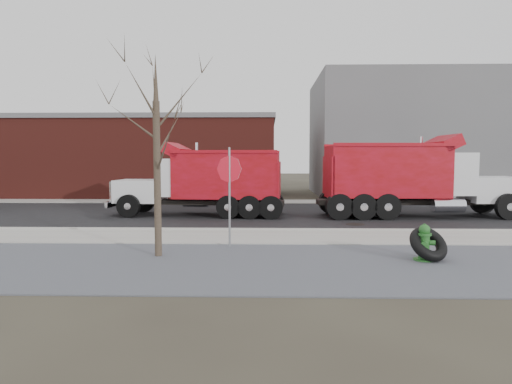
{
  "coord_description": "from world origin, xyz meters",
  "views": [
    {
      "loc": [
        -0.36,
        -14.21,
        2.58
      ],
      "look_at": [
        -0.77,
        1.3,
        1.4
      ],
      "focal_mm": 32.0,
      "sensor_mm": 36.0,
      "label": 1
    }
  ],
  "objects_px": {
    "truck_tire": "(428,244)",
    "dump_truck_red_b": "(207,179)",
    "fire_hydrant": "(424,244)",
    "stop_sign": "(229,180)",
    "dump_truck_red_a": "(411,176)"
  },
  "relations": [
    {
      "from": "fire_hydrant",
      "to": "dump_truck_red_a",
      "type": "distance_m",
      "value": 8.96
    },
    {
      "from": "truck_tire",
      "to": "stop_sign",
      "type": "distance_m",
      "value": 5.52
    },
    {
      "from": "fire_hydrant",
      "to": "dump_truck_red_b",
      "type": "xyz_separation_m",
      "value": [
        -6.54,
        8.65,
        1.19
      ]
    },
    {
      "from": "fire_hydrant",
      "to": "stop_sign",
      "type": "relative_size",
      "value": 0.33
    },
    {
      "from": "stop_sign",
      "to": "dump_truck_red_b",
      "type": "height_order",
      "value": "dump_truck_red_b"
    },
    {
      "from": "truck_tire",
      "to": "dump_truck_red_b",
      "type": "relative_size",
      "value": 0.16
    },
    {
      "from": "fire_hydrant",
      "to": "dump_truck_red_a",
      "type": "xyz_separation_m",
      "value": [
        2.29,
        8.56,
        1.35
      ]
    },
    {
      "from": "dump_truck_red_a",
      "to": "dump_truck_red_b",
      "type": "xyz_separation_m",
      "value": [
        -8.83,
        0.09,
        -0.16
      ]
    },
    {
      "from": "truck_tire",
      "to": "dump_truck_red_b",
      "type": "xyz_separation_m",
      "value": [
        -6.66,
        8.62,
        1.18
      ]
    },
    {
      "from": "truck_tire",
      "to": "dump_truck_red_b",
      "type": "height_order",
      "value": "dump_truck_red_b"
    },
    {
      "from": "truck_tire",
      "to": "stop_sign",
      "type": "bearing_deg",
      "value": 162.8
    },
    {
      "from": "truck_tire",
      "to": "dump_truck_red_a",
      "type": "bearing_deg",
      "value": 75.68
    },
    {
      "from": "fire_hydrant",
      "to": "dump_truck_red_a",
      "type": "relative_size",
      "value": 0.11
    },
    {
      "from": "fire_hydrant",
      "to": "dump_truck_red_b",
      "type": "relative_size",
      "value": 0.12
    },
    {
      "from": "dump_truck_red_a",
      "to": "dump_truck_red_b",
      "type": "relative_size",
      "value": 1.15
    }
  ]
}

